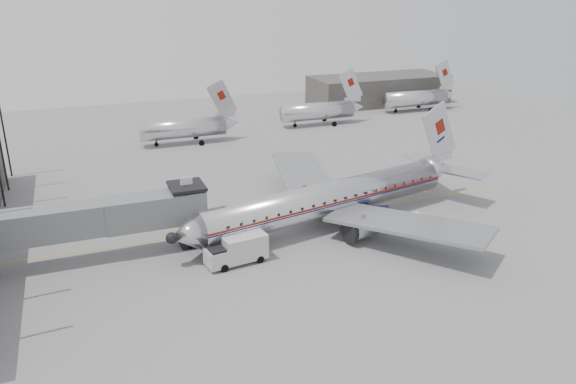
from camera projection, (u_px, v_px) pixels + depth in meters
name	position (u px, v px, depth m)	size (l,w,h in m)	color
ground	(286.00, 245.00, 57.07)	(160.00, 160.00, 0.00)	slate
hangar	(378.00, 89.00, 123.71)	(30.00, 12.00, 6.00)	#3D3B38
apron_line	(292.00, 219.00, 63.32)	(0.15, 60.00, 0.01)	gold
jet_bridge	(108.00, 217.00, 53.14)	(21.00, 6.20, 7.10)	#585B5D
distant_aircraft_near	(184.00, 127.00, 92.18)	(16.39, 3.20, 10.26)	silver
distant_aircraft_mid	(318.00, 110.00, 104.51)	(16.39, 3.20, 10.26)	silver
distant_aircraft_far	(416.00, 98.00, 116.16)	(16.39, 3.20, 10.26)	silver
airliner	(333.00, 198.00, 61.06)	(37.46, 34.37, 11.99)	silver
service_van	(237.00, 249.00, 52.85)	(6.08, 3.01, 2.75)	#BBBBBD
baggage_cart_navy	(380.00, 215.00, 62.14)	(2.58, 2.23, 1.72)	#0D1134
baggage_cart_white	(413.00, 221.00, 60.70)	(2.06, 1.62, 1.55)	silver
ramp_worker	(263.00, 227.00, 58.86)	(0.67, 0.44, 1.84)	#8BBF16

